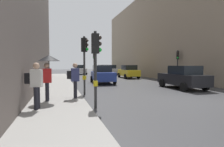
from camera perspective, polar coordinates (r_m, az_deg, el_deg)
The scene contains 16 objects.
ground_plane at distance 10.23m, azimuth 24.65°, elevation -7.84°, with size 120.00×120.00×0.00m, color #38383A.
sidewalk_kerb at distance 13.65m, azimuth -16.79°, elevation -4.70°, with size 2.52×40.00×0.16m, color gray.
building_facade_right at distance 30.66m, azimuth 20.14°, elevation 10.81°, with size 12.00×32.70×12.31m, color gray.
traffic_light_far_median at distance 30.03m, azimuth -5.79°, elevation 4.35°, with size 0.25×0.44×3.79m.
traffic_light_near_right at distance 11.03m, azimuth -8.72°, elevation 5.97°, with size 0.44×0.38×3.56m.
traffic_light_near_left at distance 7.68m, azimuth -5.14°, elevation 5.81°, with size 0.43×0.24×3.26m.
traffic_light_mid_street at distance 19.72m, azimuth 20.17°, elevation 4.02°, with size 0.37×0.44×3.33m.
car_silver_hatchback at distance 31.83m, azimuth -0.72°, elevation 1.17°, with size 2.22×4.30×1.76m.
car_yellow_taxi at distance 24.34m, azimuth 5.29°, elevation 0.61°, with size 2.12×4.25×1.76m.
car_dark_suv at distance 14.67m, azimuth 21.61°, elevation -1.13°, with size 2.06×4.22×1.76m.
car_white_compact at distance 33.90m, azimuth -10.09°, elevation 1.23°, with size 2.15×4.27×1.76m.
car_green_estate at distance 38.03m, azimuth -2.98°, elevation 1.46°, with size 2.24×4.31×1.76m.
car_blue_van at distance 17.72m, azimuth -3.09°, elevation -0.26°, with size 2.20×4.29×1.76m.
pedestrian_with_umbrella at distance 8.82m, azimuth -19.62°, elevation 2.60°, with size 1.00×1.00×2.14m.
pedestrian_with_black_backpack at distance 7.40m, azimuth -23.21°, elevation -2.76°, with size 0.65×0.41×1.77m.
pedestrian_with_grey_backpack at distance 9.21m, azimuth -11.92°, elevation -1.50°, with size 0.60×0.36×1.77m.
Camera 1 is at (-6.67, -7.53, 1.87)m, focal length 28.71 mm.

